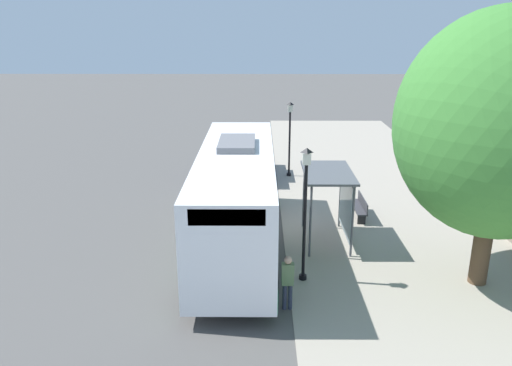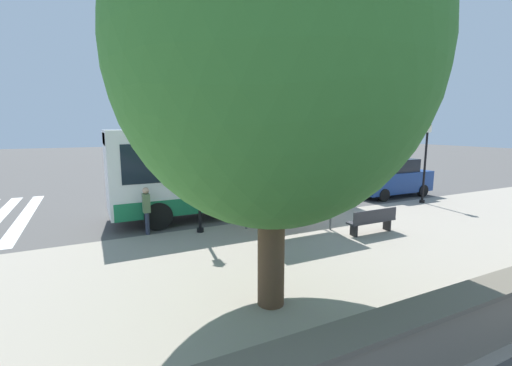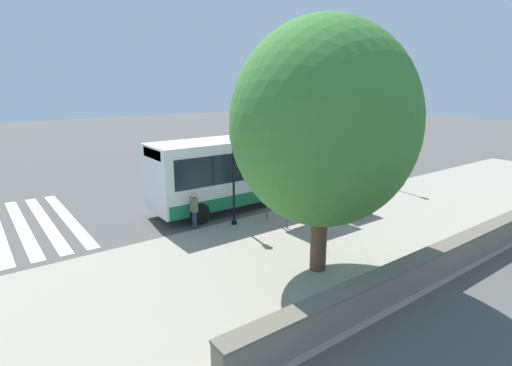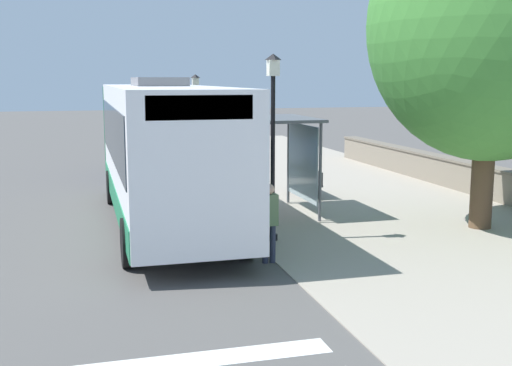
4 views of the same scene
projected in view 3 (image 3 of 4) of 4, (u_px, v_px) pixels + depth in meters
ground_plane at (297, 205)px, 20.75m from camera, size 120.00×120.00×0.00m
sidewalk_plaza at (367, 230)px, 17.25m from camera, size 9.00×44.00×0.02m
crosswalk_stripes at (9, 228)px, 17.47m from camera, size 9.00×5.25×0.01m
stone_wall at (462, 250)px, 13.97m from camera, size 0.60×20.00×1.02m
bus at (249, 168)px, 20.55m from camera, size 2.67×10.35×3.75m
bus_shelter at (302, 173)px, 18.15m from camera, size 1.72×2.94×2.68m
pedestrian at (194, 208)px, 17.21m from camera, size 0.34×0.22×1.63m
bench at (360, 208)px, 18.71m from camera, size 0.40×1.90×0.88m
street_lamp_near at (233, 170)px, 17.34m from camera, size 0.28×0.28×4.26m
street_lamp_far at (391, 150)px, 23.62m from camera, size 0.28×0.28×3.88m
shade_tree at (323, 124)px, 12.45m from camera, size 5.91×5.91×8.22m
parked_car_behind_bus at (363, 167)px, 25.49m from camera, size 1.98×4.32×1.99m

